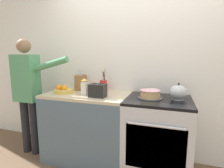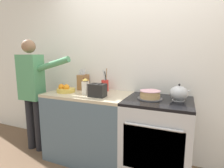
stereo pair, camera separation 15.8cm
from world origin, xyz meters
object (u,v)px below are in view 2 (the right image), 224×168
Objects in this scene: layer_cake at (150,95)px; milk_carton at (85,87)px; toaster at (97,90)px; utensil_crock at (105,85)px; stove_range at (157,138)px; tea_kettle at (179,93)px; fruit_bowl at (65,89)px; knife_block at (83,82)px; person_baker at (32,86)px.

milk_carton reaches higher than layer_cake.
toaster is 1.01× the size of milk_carton.
utensil_crock is at bearing 99.79° from toaster.
layer_cake is at bearing 176.09° from stove_range.
tea_kettle is 0.96× the size of fruit_bowl.
knife_block is (-1.02, 0.20, 0.07)m from layer_cake.
milk_carton is (0.21, -0.28, -0.01)m from knife_block.
person_baker is (-1.00, -0.35, -0.03)m from utensil_crock.
fruit_bowl is (-1.14, -0.07, -0.01)m from layer_cake.
tea_kettle is at bearing 6.64° from milk_carton.
milk_carton is at bearing -53.39° from knife_block.
toaster is at bearing -7.46° from fruit_bowl.
fruit_bowl is 1.15× the size of toaster.
knife_block is (-1.33, 0.15, 0.03)m from tea_kettle.
knife_block is at bearing 64.79° from fruit_bowl.
toaster is 0.21m from milk_carton.
utensil_crock is at bearing 164.37° from stove_range.
stove_range is 3.20× the size of layer_cake.
toaster is at bearing -38.98° from knife_block.
layer_cake is at bearing 3.29° from fruit_bowl.
person_baker reaches higher than tea_kettle.
tea_kettle reaches higher than toaster.
person_baker is (-1.76, -0.14, 0.51)m from stove_range.
layer_cake is 1.35× the size of milk_carton.
milk_carton is 0.86m from person_baker.
knife_block reaches higher than stove_range.
fruit_bowl is (-1.24, -0.06, 0.49)m from stove_range.
milk_carton is (-0.14, -0.29, 0.02)m from utensil_crock.
fruit_bowl is at bearing -175.58° from tea_kettle.
utensil_crock is at bearing 64.10° from milk_carton.
layer_cake is 1.15× the size of fruit_bowl.
utensil_crock is at bearing 2.05° from knife_block.
knife_block is at bearing -177.95° from utensil_crock.
stove_range is 0.90m from toaster.
knife_block reaches higher than tea_kettle.
layer_cake is 0.89× the size of utensil_crock.
layer_cake is at bearing 12.50° from toaster.
toaster is (-0.61, -0.14, 0.03)m from layer_cake.
layer_cake is 1.33× the size of toaster.
toaster is at bearing -11.07° from person_baker.
utensil_crock is 1.29× the size of fruit_bowl.
tea_kettle is 1.34m from knife_block.
milk_carton reaches higher than fruit_bowl.
person_baker is at bearing -175.46° from stove_range.
utensil_crock is at bearing 162.73° from layer_cake.
tea_kettle is 1.12× the size of milk_carton.
stove_range is 1.27m from knife_block.
person_baker reaches higher than milk_carton.
fruit_bowl is at bearing -177.28° from stove_range.
fruit_bowl is (-0.12, -0.26, -0.08)m from knife_block.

